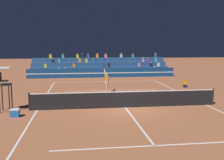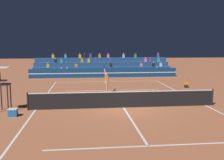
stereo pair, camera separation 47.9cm
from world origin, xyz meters
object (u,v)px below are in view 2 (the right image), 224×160
Objects in this scene: umpire_chair at (3,83)px; tennis_ball at (145,86)px; ball_kid_courtside at (186,84)px; tennis_player at (107,81)px; equipment_cooler at (13,112)px.

tennis_ball is (10.68, 8.05, -1.68)m from umpire_chair.
ball_kid_courtside is at bearing -14.85° from tennis_ball.
tennis_player is 8.76m from equipment_cooler.
equipment_cooler is at bearing -132.14° from tennis_player.
umpire_chair is 39.26× the size of tennis_ball.
tennis_ball is at bearing 37.02° from umpire_chair.
tennis_player is 35.37× the size of tennis_ball.
ball_kid_courtside is 15.93m from equipment_cooler.
umpire_chair is 5.34× the size of equipment_cooler.
tennis_player is at bearing -165.73° from ball_kid_courtside.
umpire_chair is 13.48m from tennis_ball.
tennis_ball is 0.14× the size of equipment_cooler.
tennis_ball is (-3.69, 0.98, -0.30)m from ball_kid_courtside.
tennis_ball is at bearing 165.15° from ball_kid_courtside.
equipment_cooler is at bearing -136.28° from tennis_ball.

